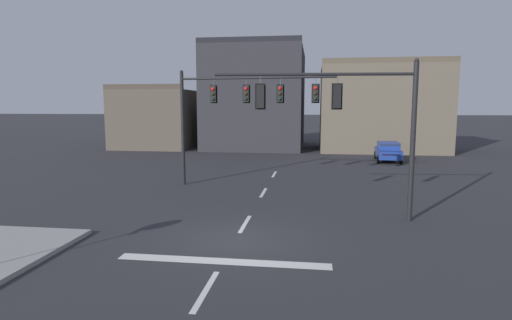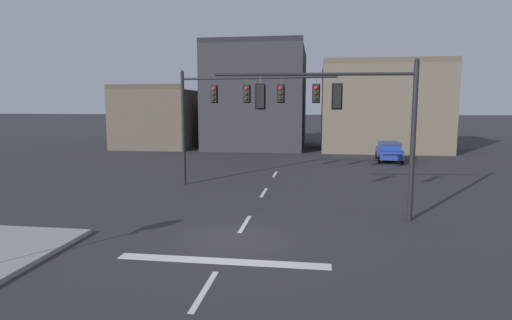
% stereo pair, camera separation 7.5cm
% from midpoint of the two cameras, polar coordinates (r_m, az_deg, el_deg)
% --- Properties ---
extents(ground_plane, '(400.00, 400.00, 0.00)m').
position_cam_midpoint_polar(ground_plane, '(14.66, -2.96, -10.83)').
color(ground_plane, '#2B2B30').
extents(stop_bar_paint, '(6.40, 0.50, 0.01)m').
position_cam_midpoint_polar(stop_bar_paint, '(12.81, -4.69, -13.57)').
color(stop_bar_paint, silver).
rests_on(stop_bar_paint, ground).
extents(lane_centreline, '(0.16, 26.40, 0.01)m').
position_cam_midpoint_polar(lane_centreline, '(16.54, -1.64, -8.68)').
color(lane_centreline, silver).
rests_on(lane_centreline, ground).
extents(signal_mast_near_side, '(7.87, 0.81, 6.39)m').
position_cam_midpoint_polar(signal_mast_near_side, '(16.93, 12.91, 6.36)').
color(signal_mast_near_side, black).
rests_on(signal_mast_near_side, ground).
extents(signal_mast_far_side, '(8.80, 0.94, 6.58)m').
position_cam_midpoint_polar(signal_mast_far_side, '(23.50, -3.04, 7.75)').
color(signal_mast_far_side, black).
rests_on(signal_mast_far_side, ground).
extents(car_lot_nearside, '(2.11, 4.54, 1.61)m').
position_cam_midpoint_polar(car_lot_nearside, '(36.21, 17.47, 1.17)').
color(car_lot_nearside, navy).
rests_on(car_lot_nearside, ground).
extents(building_row, '(33.95, 12.90, 11.07)m').
position_cam_midpoint_polar(building_row, '(45.68, 3.27, 7.44)').
color(building_row, brown).
rests_on(building_row, ground).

